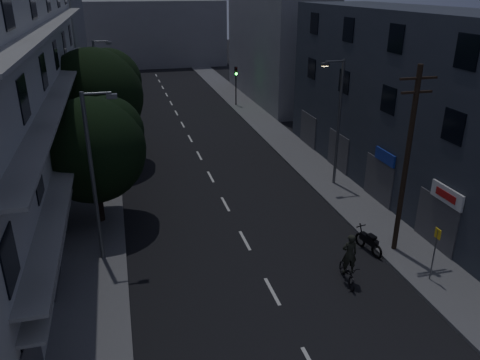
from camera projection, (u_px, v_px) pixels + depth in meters
name	position (u px, v px, depth m)	size (l,w,h in m)	color
ground	(198.00, 153.00, 36.71)	(160.00, 160.00, 0.00)	black
sidewalk_left	(99.00, 161.00, 34.93)	(3.00, 90.00, 0.15)	#565659
sidewalk_right	(288.00, 145.00, 38.44)	(3.00, 90.00, 0.15)	#565659
lane_markings	(186.00, 131.00, 42.29)	(0.15, 60.50, 0.01)	beige
building_right	(428.00, 109.00, 27.58)	(6.19, 28.00, 11.00)	#2A2F39
building_far_left	(52.00, 27.00, 51.35)	(6.00, 20.00, 16.00)	slate
building_far_right	(276.00, 40.00, 52.18)	(6.00, 20.00, 13.00)	slate
building_far_end	(149.00, 34.00, 74.94)	(24.00, 8.00, 10.00)	slate
tree_near	(93.00, 146.00, 24.43)	(5.59, 5.59, 6.89)	black
tree_mid	(95.00, 93.00, 32.39)	(6.72, 6.72, 8.26)	black
tree_far	(95.00, 76.00, 43.30)	(5.52, 5.52, 6.83)	black
traffic_signal_far_right	(236.00, 78.00, 49.75)	(0.28, 0.37, 4.10)	black
traffic_signal_far_left	(111.00, 81.00, 48.17)	(0.28, 0.37, 4.10)	black
street_lamp_left_near	(95.00, 171.00, 20.77)	(1.51, 0.25, 8.00)	slate
street_lamp_right	(337.00, 117.00, 29.18)	(1.51, 0.25, 8.00)	#55575C
street_lamp_left_far	(99.00, 85.00, 38.74)	(1.51, 0.25, 8.00)	slate
utility_pole	(407.00, 159.00, 21.41)	(1.80, 0.24, 9.00)	black
bus_stop_sign	(436.00, 245.00, 20.12)	(0.06, 0.35, 2.52)	#595B60
motorcycle	(369.00, 242.00, 23.08)	(0.66, 1.95, 1.26)	black
cyclist	(348.00, 266.00, 20.55)	(0.88, 1.95, 2.39)	black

